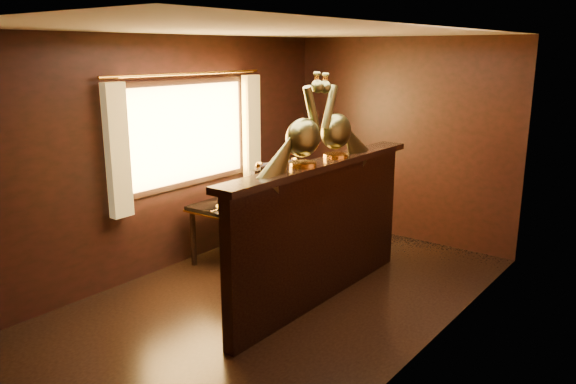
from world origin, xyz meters
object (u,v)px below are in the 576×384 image
(chair_right, at_px, (342,206))
(peacock_left, at_px, (303,120))
(chair_left, at_px, (273,223))
(peacock_right, at_px, (337,116))
(dining_table, at_px, (242,206))

(chair_right, xyz_separation_m, peacock_left, (0.32, -1.17, 1.07))
(chair_left, relative_size, peacock_right, 1.70)
(peacock_left, relative_size, peacock_right, 1.02)
(chair_left, relative_size, peacock_left, 1.68)
(dining_table, distance_m, peacock_right, 1.80)
(chair_right, bearing_deg, peacock_left, -90.14)
(chair_left, distance_m, peacock_right, 1.21)
(dining_table, bearing_deg, peacock_left, -29.31)
(peacock_right, bearing_deg, peacock_left, -90.00)
(dining_table, bearing_deg, chair_right, 21.49)
(chair_left, xyz_separation_m, peacock_left, (0.51, -0.21, 1.06))
(chair_left, height_order, peacock_left, peacock_left)
(dining_table, height_order, chair_right, chair_right)
(chair_right, distance_m, peacock_right, 1.29)
(chair_right, height_order, peacock_left, peacock_left)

